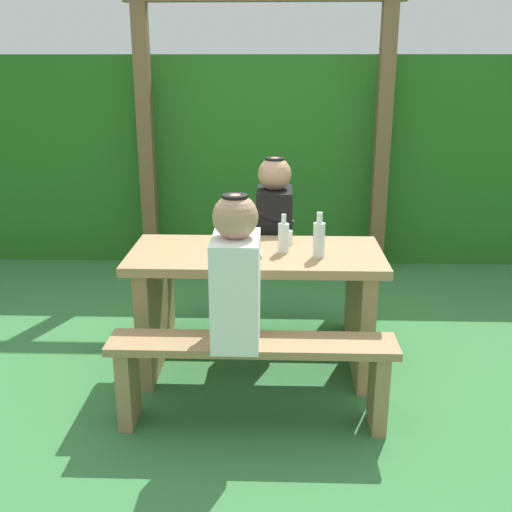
{
  "coord_description": "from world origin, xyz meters",
  "views": [
    {
      "loc": [
        0.11,
        -3.2,
        1.74
      ],
      "look_at": [
        0.0,
        0.0,
        0.71
      ],
      "focal_mm": 42.57,
      "sensor_mm": 36.0,
      "label": 1
    }
  ],
  "objects_px": {
    "bench_far": "(259,286)",
    "drinking_glass": "(287,238)",
    "bench_near": "(252,365)",
    "person_black_coat": "(274,218)",
    "picnic_table": "(256,291)",
    "bottle_right": "(284,237)",
    "person_white_shirt": "(236,276)",
    "bottle_left": "(319,238)"
  },
  "relations": [
    {
      "from": "person_black_coat",
      "to": "person_white_shirt",
      "type": "bearing_deg",
      "value": -99.04
    },
    {
      "from": "picnic_table",
      "to": "person_white_shirt",
      "type": "relative_size",
      "value": 1.95
    },
    {
      "from": "picnic_table",
      "to": "person_black_coat",
      "type": "bearing_deg",
      "value": 79.81
    },
    {
      "from": "picnic_table",
      "to": "bench_near",
      "type": "bearing_deg",
      "value": -90.0
    },
    {
      "from": "bench_near",
      "to": "person_black_coat",
      "type": "bearing_deg",
      "value": 84.88
    },
    {
      "from": "bench_far",
      "to": "person_white_shirt",
      "type": "bearing_deg",
      "value": -93.95
    },
    {
      "from": "person_black_coat",
      "to": "drinking_glass",
      "type": "xyz_separation_m",
      "value": [
        0.07,
        -0.41,
        -0.01
      ]
    },
    {
      "from": "bottle_right",
      "to": "picnic_table",
      "type": "bearing_deg",
      "value": 175.99
    },
    {
      "from": "picnic_table",
      "to": "bench_near",
      "type": "xyz_separation_m",
      "value": [
        0.0,
        -0.55,
        -0.18
      ]
    },
    {
      "from": "person_black_coat",
      "to": "bottle_right",
      "type": "height_order",
      "value": "person_black_coat"
    },
    {
      "from": "bench_near",
      "to": "person_white_shirt",
      "type": "height_order",
      "value": "person_white_shirt"
    },
    {
      "from": "picnic_table",
      "to": "bottle_left",
      "type": "relative_size",
      "value": 5.69
    },
    {
      "from": "person_black_coat",
      "to": "bench_far",
      "type": "bearing_deg",
      "value": 178.06
    },
    {
      "from": "person_black_coat",
      "to": "drinking_glass",
      "type": "bearing_deg",
      "value": -79.66
    },
    {
      "from": "bottle_right",
      "to": "bench_far",
      "type": "bearing_deg",
      "value": 105.15
    },
    {
      "from": "bench_far",
      "to": "bottle_left",
      "type": "xyz_separation_m",
      "value": [
        0.34,
        -0.64,
        0.52
      ]
    },
    {
      "from": "bench_far",
      "to": "bottle_left",
      "type": "bearing_deg",
      "value": -61.99
    },
    {
      "from": "picnic_table",
      "to": "bench_near",
      "type": "relative_size",
      "value": 1.0
    },
    {
      "from": "bottle_right",
      "to": "drinking_glass",
      "type": "bearing_deg",
      "value": 81.62
    },
    {
      "from": "bottle_left",
      "to": "bench_near",
      "type": "bearing_deg",
      "value": -126.57
    },
    {
      "from": "person_black_coat",
      "to": "drinking_glass",
      "type": "distance_m",
      "value": 0.42
    },
    {
      "from": "person_black_coat",
      "to": "picnic_table",
      "type": "bearing_deg",
      "value": -100.19
    },
    {
      "from": "bench_far",
      "to": "person_black_coat",
      "type": "relative_size",
      "value": 1.95
    },
    {
      "from": "picnic_table",
      "to": "bench_far",
      "type": "height_order",
      "value": "picnic_table"
    },
    {
      "from": "bench_far",
      "to": "person_black_coat",
      "type": "bearing_deg",
      "value": -1.94
    },
    {
      "from": "bench_far",
      "to": "picnic_table",
      "type": "bearing_deg",
      "value": -90.0
    },
    {
      "from": "bench_far",
      "to": "drinking_glass",
      "type": "height_order",
      "value": "drinking_glass"
    },
    {
      "from": "person_white_shirt",
      "to": "person_black_coat",
      "type": "distance_m",
      "value": 1.1
    },
    {
      "from": "picnic_table",
      "to": "bench_far",
      "type": "bearing_deg",
      "value": 90.0
    },
    {
      "from": "picnic_table",
      "to": "person_black_coat",
      "type": "distance_m",
      "value": 0.62
    },
    {
      "from": "bottle_right",
      "to": "person_black_coat",
      "type": "bearing_deg",
      "value": 95.49
    },
    {
      "from": "bench_far",
      "to": "bottle_right",
      "type": "relative_size",
      "value": 6.52
    },
    {
      "from": "drinking_glass",
      "to": "person_black_coat",
      "type": "bearing_deg",
      "value": 100.34
    },
    {
      "from": "person_white_shirt",
      "to": "drinking_glass",
      "type": "relative_size",
      "value": 8.84
    },
    {
      "from": "bottle_left",
      "to": "picnic_table",
      "type": "bearing_deg",
      "value": 165.11
    },
    {
      "from": "person_white_shirt",
      "to": "bottle_right",
      "type": "height_order",
      "value": "person_white_shirt"
    },
    {
      "from": "drinking_glass",
      "to": "bottle_right",
      "type": "xyz_separation_m",
      "value": [
        -0.02,
        -0.15,
        0.05
      ]
    },
    {
      "from": "bottle_left",
      "to": "person_white_shirt",
      "type": "bearing_deg",
      "value": -132.41
    },
    {
      "from": "drinking_glass",
      "to": "bottle_right",
      "type": "bearing_deg",
      "value": -98.38
    },
    {
      "from": "bench_far",
      "to": "person_white_shirt",
      "type": "xyz_separation_m",
      "value": [
        -0.08,
        -1.09,
        0.46
      ]
    },
    {
      "from": "bench_near",
      "to": "bottle_right",
      "type": "bearing_deg",
      "value": 74.28
    },
    {
      "from": "drinking_glass",
      "to": "bottle_left",
      "type": "relative_size",
      "value": 0.33
    }
  ]
}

